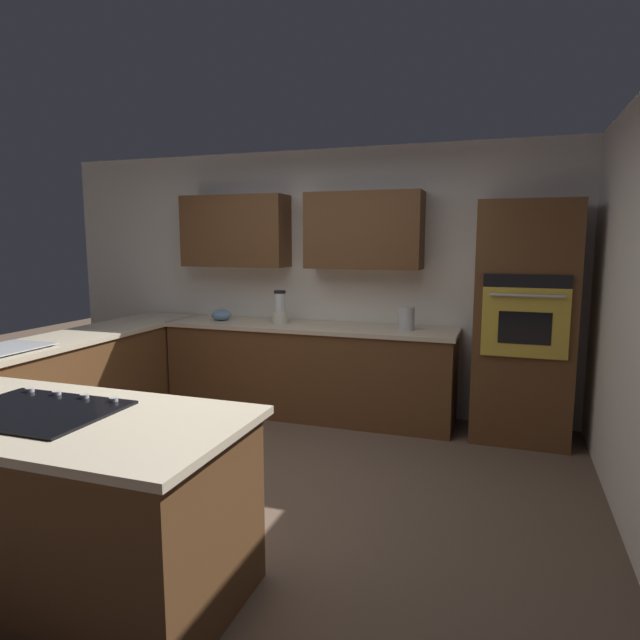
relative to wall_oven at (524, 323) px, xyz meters
name	(u,v)px	position (x,y,z in m)	size (l,w,h in m)	color
ground_plane	(237,490)	(1.85, 1.72, -1.02)	(14.00, 14.00, 0.00)	brown
wall_back	(322,269)	(1.92, -0.33, 0.41)	(6.00, 0.44, 2.60)	white
lower_cabinets_back	(309,372)	(1.95, 0.00, -0.59)	(2.80, 0.60, 0.86)	brown
countertop_back	(308,327)	(1.95, 0.00, -0.14)	(2.84, 0.64, 0.04)	beige
lower_cabinets_side	(80,387)	(3.67, 1.17, -0.59)	(0.60, 2.90, 0.86)	brown
countertop_side	(77,337)	(3.67, 1.17, -0.14)	(0.64, 2.94, 0.04)	beige
island_base	(42,505)	(2.26, 2.96, -0.59)	(2.00, 0.85, 0.86)	brown
island_top	(35,416)	(2.26, 2.96, -0.14)	(2.08, 0.93, 0.04)	beige
wall_oven	(524,323)	(0.00, 0.00, 0.00)	(0.80, 0.66, 2.04)	brown
cooktop	(35,410)	(2.26, 2.96, -0.11)	(0.76, 0.56, 0.03)	black
blender	(280,309)	(2.25, -0.01, 0.02)	(0.15, 0.15, 0.32)	beige
mixing_bowl	(221,315)	(2.90, -0.01, -0.06)	(0.20, 0.20, 0.11)	#668CB2
kettle	(407,318)	(1.00, -0.01, -0.01)	(0.15, 0.15, 0.21)	#B7BABF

